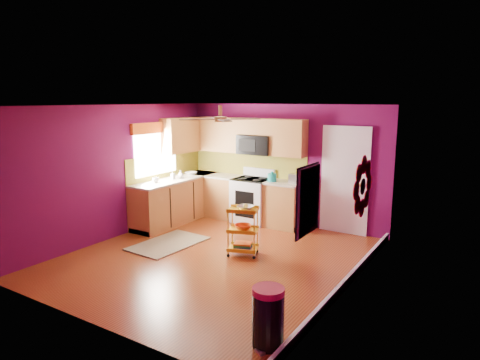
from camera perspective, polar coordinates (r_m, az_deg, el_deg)
The scene contains 18 objects.
ground at distance 7.25m, azimuth -3.40°, elevation -10.29°, with size 5.00×5.00×0.00m, color #672910.
room_envelope at distance 6.82m, azimuth -3.36°, elevation 2.58°, with size 4.54×5.04×2.52m.
lower_cabinets at distance 9.28m, azimuth -3.70°, elevation -2.76°, with size 2.81×2.31×0.94m.
electric_range at distance 9.14m, azimuth 1.67°, elevation -2.65°, with size 0.76×0.66×1.13m.
upper_cabinetry at distance 9.29m, azimuth -1.99°, elevation 5.81°, with size 2.80×2.30×1.26m.
left_window at distance 9.03m, azimuth -11.18°, elevation 5.07°, with size 0.08×1.35×1.08m.
panel_door at distance 8.52m, azimuth 13.80°, elevation -0.21°, with size 0.95×0.11×2.15m.
right_wall_art at distance 5.56m, azimuth 13.38°, elevation -1.56°, with size 0.04×2.74×1.04m.
ceiling_fan at distance 6.93m, azimuth -2.64°, elevation 8.18°, with size 1.01×1.01×0.26m.
shag_rug at distance 7.97m, azimuth -9.54°, elevation -8.36°, with size 0.85×1.39×0.02m, color #302010.
rolling_cart at distance 7.21m, azimuth 0.45°, elevation -6.52°, with size 0.59×0.50×0.89m.
trash_can at distance 4.76m, azimuth 3.76°, elevation -17.77°, with size 0.45×0.45×0.66m.
teal_kettle at distance 8.76m, azimuth 4.30°, elevation 0.36°, with size 0.18×0.18×0.21m.
toaster at distance 8.64m, azimuth 7.31°, elevation 0.20°, with size 0.22×0.15×0.18m, color beige.
soap_bottle_a at distance 9.10m, azimuth -8.94°, elevation 0.67°, with size 0.08×0.08×0.17m, color #EA3F72.
soap_bottle_b at distance 9.16m, azimuth -7.94°, elevation 0.75°, with size 0.13×0.13×0.17m, color white.
counter_dish at distance 9.59m, azimuth -6.56°, elevation 0.90°, with size 0.25×0.25×0.06m, color white.
counter_cup at distance 8.79m, azimuth -11.19°, elevation -0.01°, with size 0.13×0.13×0.10m, color white.
Camera 1 is at (3.94, -5.49, 2.60)m, focal length 32.00 mm.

